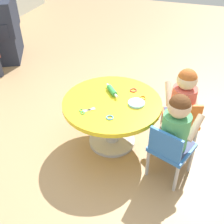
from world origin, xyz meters
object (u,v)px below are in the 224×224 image
seated_child_left (177,124)px  child_chair_right (181,120)px  seated_child_right (184,96)px  child_chair_left (170,149)px  craft_table (112,112)px  rolling_pin (112,91)px  craft_scissors (85,111)px

seated_child_left → child_chair_right: (0.36, -0.02, -0.23)m
child_chair_right → seated_child_left: bearing=176.2°
seated_child_left → seated_child_right: bearing=-1.8°
seated_child_left → child_chair_right: seated_child_left is taller
seated_child_left → child_chair_left: bearing=158.8°
child_chair_left → seated_child_left: bearing=-21.2°
child_chair_left → seated_child_right: (0.44, -0.03, 0.23)m
craft_table → seated_child_left: size_ratio=1.70×
seated_child_left → child_chair_right: bearing=-3.8°
seated_child_right → rolling_pin: 0.63m
craft_table → child_chair_right: bearing=-76.5°
child_chair_right → seated_child_right: bearing=16.7°
child_chair_left → seated_child_right: 0.49m
craft_table → craft_scissors: bearing=141.3°
child_chair_right → child_chair_left: bearing=174.5°
seated_child_left → rolling_pin: seated_child_left is taller
child_chair_left → craft_table: bearing=65.6°
craft_scissors → seated_child_left: bearing=-90.7°
seated_child_right → rolling_pin: bearing=95.3°
child_chair_right → seated_child_right: 0.23m
craft_table → rolling_pin: size_ratio=4.58×
rolling_pin → seated_child_left: bearing=-119.0°
child_chair_right → rolling_pin: size_ratio=2.84×
craft_table → seated_child_left: (-0.22, -0.57, 0.17)m
seated_child_left → craft_scissors: size_ratio=3.80×
child_chair_left → child_chair_right: size_ratio=1.00×
seated_child_left → craft_scissors: bearing=89.3°
child_chair_left → seated_child_left: size_ratio=1.05×
craft_table → craft_scissors: (-0.21, 0.17, 0.12)m
child_chair_left → seated_child_left: (0.04, -0.01, 0.23)m
child_chair_right → rolling_pin: child_chair_right is taller
rolling_pin → craft_scissors: rolling_pin is taller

